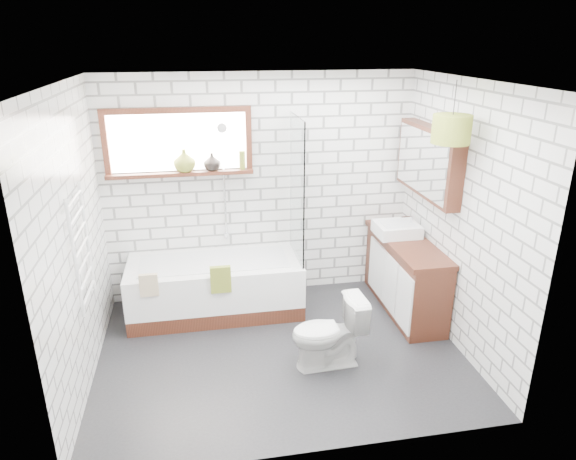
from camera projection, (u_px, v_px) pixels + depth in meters
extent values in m
cube|color=black|center=(281.00, 352.00, 4.93)|extent=(3.40, 2.60, 0.01)
cube|color=white|center=(279.00, 81.00, 4.04)|extent=(3.40, 2.60, 0.01)
cube|color=white|center=(260.00, 189.00, 5.68)|extent=(3.40, 0.01, 2.50)
cube|color=white|center=(313.00, 300.00, 3.28)|extent=(3.40, 0.01, 2.50)
cube|color=white|center=(75.00, 243.00, 4.20)|extent=(0.01, 2.60, 2.50)
cube|color=white|center=(460.00, 218.00, 4.77)|extent=(0.01, 2.60, 2.50)
cube|color=#36170F|center=(179.00, 143.00, 5.30)|extent=(1.52, 0.16, 0.68)
cube|color=white|center=(81.00, 248.00, 4.22)|extent=(0.06, 0.52, 1.00)
cube|color=#36170F|center=(428.00, 162.00, 5.16)|extent=(0.16, 1.20, 0.70)
cylinder|color=silver|center=(224.00, 183.00, 5.54)|extent=(0.02, 0.02, 1.30)
cube|color=white|center=(215.00, 286.00, 5.55)|extent=(1.83, 0.81, 0.59)
cube|color=white|center=(297.00, 189.00, 5.33)|extent=(0.02, 0.72, 1.50)
cube|color=olive|center=(221.00, 279.00, 5.09)|extent=(0.20, 0.06, 0.28)
cube|color=tan|center=(149.00, 285.00, 4.97)|extent=(0.18, 0.04, 0.23)
cube|color=#36170F|center=(405.00, 275.00, 5.57)|extent=(0.45, 1.41, 0.81)
cube|color=white|center=(397.00, 229.00, 5.56)|extent=(0.45, 0.40, 0.13)
cylinder|color=silver|center=(411.00, 223.00, 5.57)|extent=(0.04, 0.04, 0.16)
imported|color=white|center=(328.00, 333.00, 4.61)|extent=(0.41, 0.68, 0.67)
imported|color=olive|center=(185.00, 162.00, 5.36)|extent=(0.28, 0.28, 0.24)
imported|color=black|center=(212.00, 164.00, 5.41)|extent=(0.18, 0.18, 0.18)
cylinder|color=olive|center=(242.00, 162.00, 5.46)|extent=(0.08, 0.08, 0.19)
cylinder|color=olive|center=(452.00, 129.00, 4.31)|extent=(0.33, 0.33, 0.24)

